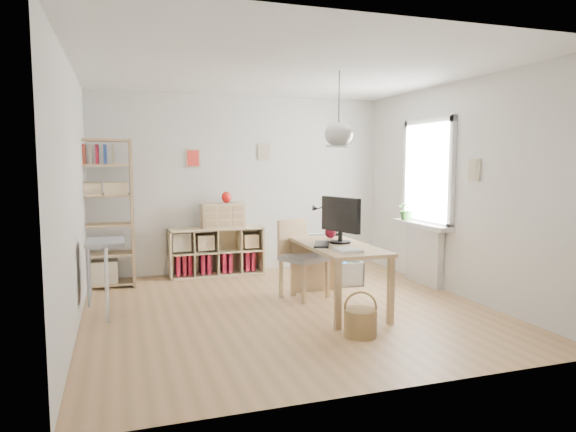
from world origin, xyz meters
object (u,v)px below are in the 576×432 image
object	(u,v)px
drawer_chest	(223,215)
monitor	(341,217)
tall_bookshelf	(102,207)
desk	(337,253)
cube_shelf	(215,255)
storage_chest	(336,267)
chair	(301,253)

from	to	relation	value
drawer_chest	monitor	bearing A→B (deg)	-64.84
tall_bookshelf	desk	bearing A→B (deg)	-37.01
cube_shelf	drawer_chest	bearing A→B (deg)	-19.06
tall_bookshelf	drawer_chest	size ratio (longest dim) A/B	3.13
tall_bookshelf	drawer_chest	xyz separation A→B (m)	(1.68, 0.24, -0.19)
monitor	tall_bookshelf	bearing A→B (deg)	127.49
cube_shelf	storage_chest	bearing A→B (deg)	-35.17
desk	monitor	bearing A→B (deg)	51.43
tall_bookshelf	monitor	distance (m)	3.24
cube_shelf	chair	world-z (taller)	chair
cube_shelf	chair	size ratio (longest dim) A/B	1.44
chair	monitor	size ratio (longest dim) A/B	1.61
monitor	drawer_chest	xyz separation A→B (m)	(-0.98, 2.09, -0.15)
chair	drawer_chest	xyz separation A→B (m)	(-0.67, 1.57, 0.35)
cube_shelf	chair	xyz separation A→B (m)	(0.79, -1.61, 0.26)
desk	cube_shelf	size ratio (longest dim) A/B	1.07
chair	drawer_chest	bearing A→B (deg)	88.64
tall_bookshelf	storage_chest	world-z (taller)	tall_bookshelf
chair	storage_chest	world-z (taller)	chair
desk	chair	bearing A→B (deg)	110.23
desk	cube_shelf	distance (m)	2.48
monitor	drawer_chest	bearing A→B (deg)	97.42
desk	monitor	size ratio (longest dim) A/B	2.49
tall_bookshelf	drawer_chest	distance (m)	1.71
desk	cube_shelf	world-z (taller)	desk
cube_shelf	tall_bookshelf	world-z (taller)	tall_bookshelf
drawer_chest	storage_chest	bearing A→B (deg)	-36.25
tall_bookshelf	monitor	size ratio (longest dim) A/B	3.32
chair	storage_chest	xyz separation A→B (m)	(0.72, 0.54, -0.33)
cube_shelf	drawer_chest	distance (m)	0.62
cube_shelf	monitor	world-z (taller)	monitor
desk	tall_bookshelf	xyz separation A→B (m)	(-2.59, 1.95, 0.43)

